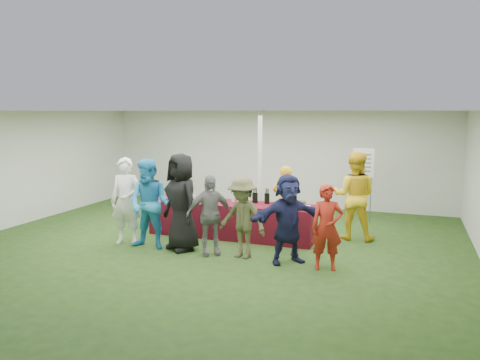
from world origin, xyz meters
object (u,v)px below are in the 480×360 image
(customer_4, at_px, (242,218))
(customer_2, at_px, (181,202))
(staff_back, at_px, (354,196))
(dump_bucket, at_px, (300,205))
(serving_table, at_px, (231,220))
(customer_3, at_px, (210,215))
(customer_5, at_px, (288,219))
(wine_list_sign, at_px, (363,168))
(customer_0, at_px, (126,201))
(customer_6, at_px, (327,227))
(staff_pourer, at_px, (285,201))
(customer_1, at_px, (150,204))

(customer_4, bearing_deg, customer_2, -170.23)
(staff_back, bearing_deg, dump_bucket, 43.53)
(dump_bucket, bearing_deg, serving_table, 171.93)
(customer_3, relative_size, customer_5, 0.95)
(customer_4, bearing_deg, wine_list_sign, 77.60)
(serving_table, bearing_deg, wine_list_sign, 44.49)
(wine_list_sign, xyz_separation_m, staff_back, (-0.01, -1.75, -0.38))
(wine_list_sign, height_order, customer_0, wine_list_sign)
(serving_table, xyz_separation_m, customer_6, (2.28, -1.41, 0.36))
(customer_5, distance_m, customer_6, 0.72)
(wine_list_sign, relative_size, staff_pourer, 1.17)
(customer_2, bearing_deg, wine_list_sign, 82.45)
(staff_back, bearing_deg, customer_5, 64.23)
(dump_bucket, relative_size, customer_2, 0.11)
(wine_list_sign, bearing_deg, customer_4, -115.52)
(dump_bucket, distance_m, customer_5, 1.07)
(staff_pourer, xyz_separation_m, customer_3, (-0.99, -1.81, -0.01))
(customer_5, height_order, customer_6, customer_5)
(customer_0, distance_m, customer_5, 3.39)
(dump_bucket, height_order, customer_0, customer_0)
(serving_table, xyz_separation_m, customer_4, (0.71, -1.29, 0.37))
(dump_bucket, bearing_deg, customer_0, -163.51)
(staff_back, relative_size, customer_4, 1.25)
(customer_4, relative_size, customer_5, 0.93)
(customer_5, relative_size, customer_6, 1.09)
(serving_table, xyz_separation_m, customer_1, (-1.20, -1.34, 0.51))
(customer_4, bearing_deg, serving_table, 132.12)
(customer_5, bearing_deg, customer_1, 143.24)
(customer_0, height_order, customer_2, customer_2)
(customer_2, xyz_separation_m, customer_4, (1.29, -0.08, -0.20))
(wine_list_sign, relative_size, staff_back, 0.96)
(customer_3, xyz_separation_m, customer_4, (0.65, 0.02, -0.01))
(staff_back, relative_size, customer_0, 1.05)
(customer_4, bearing_deg, customer_6, 8.68)
(serving_table, relative_size, staff_back, 1.93)
(dump_bucket, xyz_separation_m, customer_1, (-2.75, -1.12, 0.05))
(serving_table, height_order, customer_0, customer_0)
(customer_0, distance_m, customer_1, 0.63)
(customer_6, bearing_deg, staff_pourer, 107.30)
(customer_4, bearing_deg, customer_5, 12.83)
(wine_list_sign, xyz_separation_m, customer_3, (-2.44, -3.77, -0.56))
(customer_2, height_order, customer_6, customer_2)
(serving_table, relative_size, dump_bucket, 16.59)
(serving_table, distance_m, customer_5, 2.08)
(customer_6, bearing_deg, customer_4, 160.24)
(staff_pourer, height_order, staff_back, staff_back)
(customer_0, relative_size, customer_2, 0.94)
(dump_bucket, xyz_separation_m, customer_3, (-1.49, -1.08, -0.08))
(staff_pourer, relative_size, customer_3, 1.01)
(dump_bucket, bearing_deg, customer_1, -157.88)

